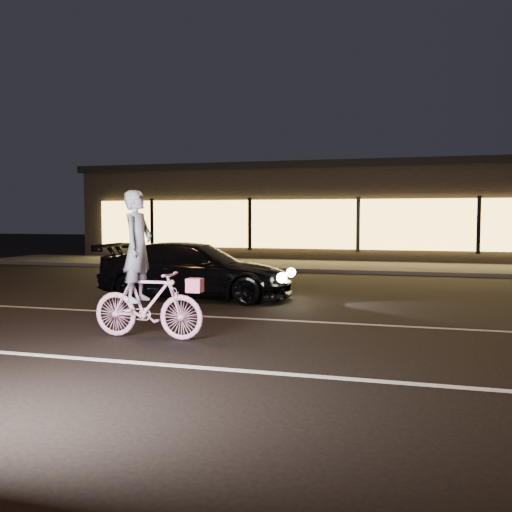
% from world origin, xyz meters
% --- Properties ---
extents(ground, '(90.00, 90.00, 0.00)m').
position_xyz_m(ground, '(0.00, 0.00, 0.00)').
color(ground, black).
rests_on(ground, ground).
extents(lane_stripe_near, '(60.00, 0.12, 0.01)m').
position_xyz_m(lane_stripe_near, '(0.00, -1.50, 0.00)').
color(lane_stripe_near, silver).
rests_on(lane_stripe_near, ground).
extents(lane_stripe_far, '(60.00, 0.10, 0.01)m').
position_xyz_m(lane_stripe_far, '(0.00, 2.00, 0.00)').
color(lane_stripe_far, gray).
rests_on(lane_stripe_far, ground).
extents(sidewalk, '(30.00, 4.00, 0.12)m').
position_xyz_m(sidewalk, '(0.00, 13.00, 0.06)').
color(sidewalk, '#383533').
rests_on(sidewalk, ground).
extents(storefront, '(25.40, 8.42, 4.20)m').
position_xyz_m(storefront, '(0.00, 18.97, 2.15)').
color(storefront, black).
rests_on(storefront, ground).
extents(cyclist, '(1.85, 0.64, 2.33)m').
position_xyz_m(cyclist, '(-1.85, -0.09, 0.83)').
color(cyclist, '#FF49B3').
rests_on(cyclist, ground).
extents(sedan, '(4.61, 2.06, 1.31)m').
position_xyz_m(sedan, '(-2.72, 4.22, 0.66)').
color(sedan, black).
rests_on(sedan, ground).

